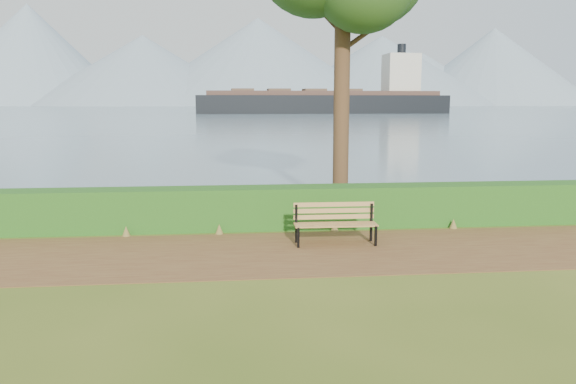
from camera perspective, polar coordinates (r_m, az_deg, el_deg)
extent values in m
plane|color=#415919|center=(11.13, -1.47, -6.62)|extent=(140.00, 140.00, 0.00)
cube|color=brown|center=(11.41, -1.59, -6.19)|extent=(40.00, 3.40, 0.01)
cube|color=#1A4614|center=(13.54, -2.32, -1.59)|extent=(32.00, 0.85, 1.00)
cube|color=slate|center=(270.69, -5.74, 8.53)|extent=(700.00, 510.00, 0.00)
cone|color=gray|center=(444.25, -24.72, 12.52)|extent=(140.00, 140.00, 70.00)
cone|color=gray|center=(410.50, -14.45, 11.86)|extent=(160.00, 160.00, 48.00)
cone|color=gray|center=(417.13, -3.06, 13.04)|extent=(190.00, 190.00, 62.00)
cone|color=gray|center=(425.93, 9.45, 12.05)|extent=(170.00, 170.00, 50.00)
cone|color=gray|center=(466.87, 20.08, 11.85)|extent=(150.00, 150.00, 58.00)
cone|color=gray|center=(441.01, -7.17, 11.02)|extent=(120.00, 120.00, 35.00)
cone|color=gray|center=(461.35, 13.49, 11.07)|extent=(130.00, 130.00, 40.00)
cube|color=black|center=(11.73, 1.05, -4.67)|extent=(0.05, 0.06, 0.44)
cube|color=black|center=(12.10, 0.84, -3.26)|extent=(0.05, 0.06, 0.84)
cube|color=black|center=(11.90, 0.95, -3.53)|extent=(0.06, 0.51, 0.05)
cube|color=black|center=(12.01, 8.90, -4.46)|extent=(0.05, 0.06, 0.44)
cube|color=black|center=(12.37, 8.45, -3.09)|extent=(0.05, 0.06, 0.84)
cube|color=black|center=(12.17, 8.69, -3.35)|extent=(0.06, 0.51, 0.05)
cube|color=#946439|center=(11.82, 5.02, -3.51)|extent=(1.76, 0.12, 0.03)
cube|color=#946439|center=(11.94, 4.91, -3.38)|extent=(1.76, 0.12, 0.03)
cube|color=#946439|center=(12.06, 4.81, -3.25)|extent=(1.76, 0.12, 0.03)
cube|color=#946439|center=(12.18, 4.72, -3.12)|extent=(1.76, 0.12, 0.03)
cube|color=#946439|center=(12.21, 4.68, -2.53)|extent=(1.76, 0.07, 0.10)
cube|color=#946439|center=(12.19, 4.69, -1.89)|extent=(1.76, 0.07, 0.10)
cube|color=#946439|center=(12.16, 4.69, -1.26)|extent=(1.76, 0.07, 0.10)
cylinder|color=#3E2419|center=(15.53, 5.51, 12.24)|extent=(0.43, 0.43, 7.73)
cylinder|color=#3E2419|center=(15.70, 7.35, 15.32)|extent=(1.13, 0.13, 0.84)
cylinder|color=#3E2419|center=(15.70, 3.90, 17.35)|extent=(0.87, 0.41, 0.77)
cube|color=black|center=(141.24, 3.54, 8.51)|extent=(62.34, 11.40, 6.21)
cube|color=#46302A|center=(141.25, 3.55, 9.98)|extent=(57.35, 10.29, 1.06)
cube|color=beige|center=(146.44, 11.39, 11.67)|extent=(8.18, 7.53, 9.76)
cylinder|color=black|center=(146.82, 11.47, 13.92)|extent=(2.13, 2.13, 3.11)
cube|color=brown|center=(138.89, -4.66, 10.28)|extent=(5.48, 5.99, 0.71)
cube|color=brown|center=(139.60, -0.96, 10.30)|extent=(5.48, 5.99, 0.71)
cube|color=brown|center=(140.87, 2.69, 10.28)|extent=(5.48, 5.99, 0.71)
cube|color=brown|center=(142.68, 6.26, 10.22)|extent=(5.48, 5.99, 0.71)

